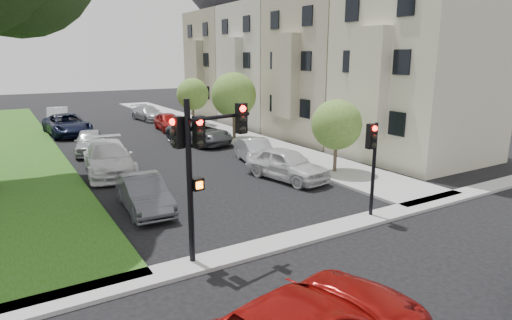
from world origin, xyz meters
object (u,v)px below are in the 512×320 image
car_parked_8 (67,125)px  car_parked_0 (287,164)px  small_tree_c (193,94)px  traffic_signal_secondary (372,153)px  car_parked_6 (109,158)px  traffic_signal_main (201,152)px  car_parked_5 (144,193)px  small_tree_a (337,125)px  car_parked_2 (199,133)px  car_parked_7 (90,142)px  car_parked_3 (169,122)px  car_parked_9 (58,117)px  car_parked_1 (256,151)px  car_parked_4 (148,113)px  small_tree_b (234,95)px

car_parked_8 → car_parked_0: bearing=-72.9°
car_parked_0 → car_parked_8: (-7.17, 18.35, 0.05)m
small_tree_c → traffic_signal_secondary: 23.56m
car_parked_6 → car_parked_0: bearing=-31.5°
traffic_signal_main → car_parked_5: traffic_signal_main is taller
traffic_signal_main → traffic_signal_secondary: traffic_signal_main is taller
small_tree_a → car_parked_2: (-2.72, 10.61, -1.75)m
traffic_signal_main → car_parked_7: (-0.02, 16.57, -2.51)m
small_tree_c → car_parked_5: 20.86m
traffic_signal_secondary → car_parked_2: traffic_signal_secondary is taller
traffic_signal_main → car_parked_3: bearing=72.5°
car_parked_9 → car_parked_1: bearing=-61.7°
traffic_signal_secondary → car_parked_9: (-6.77, 29.49, -1.67)m
car_parked_6 → car_parked_1: bearing=-7.9°
car_parked_1 → car_parked_3: size_ratio=0.95×
car_parked_0 → car_parked_4: car_parked_0 is taller
car_parked_0 → car_parked_6: (-7.02, 5.52, 0.04)m
car_parked_2 → car_parked_4: 12.71m
small_tree_c → car_parked_6: bearing=-128.8°
car_parked_0 → car_parked_2: (-0.00, 10.24, -0.02)m
small_tree_a → car_parked_4: 23.49m
car_parked_5 → small_tree_c: bearing=65.0°
small_tree_b → car_parked_5: small_tree_b is taller
small_tree_a → traffic_signal_main: 11.03m
small_tree_a → car_parked_7: 14.92m
traffic_signal_main → car_parked_7: 16.76m
car_parked_2 → car_parked_7: (-6.93, 0.64, -0.02)m
car_parked_3 → car_parked_8: bearing=170.9°
car_parked_4 → car_parked_5: 24.80m
small_tree_b → car_parked_2: (-2.72, -0.08, -2.41)m
car_parked_1 → car_parked_4: car_parked_4 is taller
traffic_signal_main → car_parked_1: 12.12m
small_tree_c → car_parked_3: size_ratio=0.97×
car_parked_1 → car_parked_2: bearing=105.7°
small_tree_c → car_parked_3: 3.47m
car_parked_6 → car_parked_5: bearing=-84.2°
car_parked_2 → car_parked_4: size_ratio=1.16×
small_tree_a → car_parked_8: (-9.89, 18.72, -1.68)m
car_parked_3 → car_parked_7: size_ratio=0.99×
traffic_signal_secondary → car_parked_1: (0.84, 9.31, -1.79)m
car_parked_0 → car_parked_2: 10.24m
small_tree_c → car_parked_4: small_tree_c is taller
car_parked_6 → car_parked_3: bearing=63.7°
car_parked_3 → car_parked_7: 9.00m
small_tree_c → car_parked_1: bearing=-99.1°
car_parked_3 → small_tree_b: bearing=-61.8°
car_parked_4 → car_parked_6: car_parked_6 is taller
car_parked_8 → traffic_signal_main: bearing=-93.6°
traffic_signal_main → car_parked_6: traffic_signal_main is taller
car_parked_5 → car_parked_9: car_parked_9 is taller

